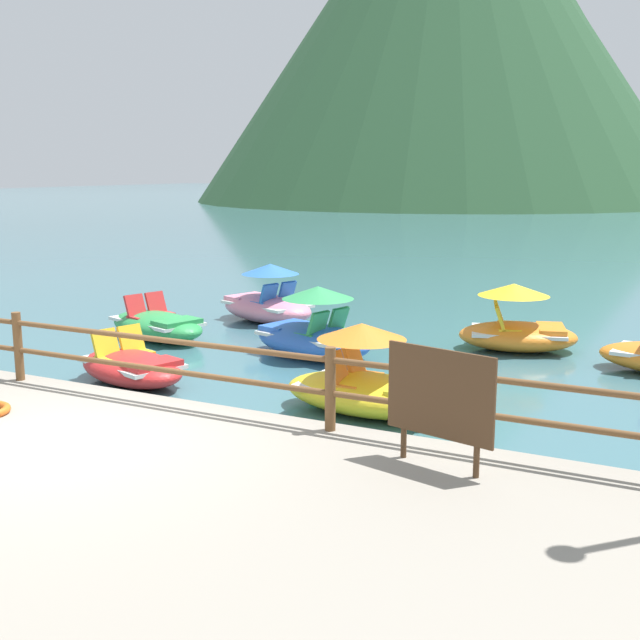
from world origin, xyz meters
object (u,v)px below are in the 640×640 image
Objects in this scene: sign_board at (440,395)px; pedal_boat_3 at (369,384)px; pedal_boat_1 at (313,333)px; pedal_boat_0 at (157,325)px; pedal_boat_2 at (518,327)px; pedal_boat_5 at (267,302)px; pedal_boat_7 at (132,367)px.

sign_board is 0.48× the size of pedal_boat_3.
pedal_boat_1 reaches higher than pedal_boat_3.
sign_board is at bearing -54.07° from pedal_boat_3.
pedal_boat_3 is (5.56, -2.54, 0.13)m from pedal_boat_0.
pedal_boat_2 is 0.89× the size of pedal_boat_5.
pedal_boat_1 reaches higher than pedal_boat_2.
pedal_boat_2 is (-0.85, 7.16, -0.70)m from sign_board.
pedal_boat_1 is (3.39, 0.05, 0.15)m from pedal_boat_0.
pedal_boat_0 reaches higher than pedal_boat_7.
sign_board is 0.44× the size of pedal_boat_0.
pedal_boat_5 reaches higher than pedal_boat_1.
sign_board is 6.46m from pedal_boat_1.
pedal_boat_1 is at bearing 130.00° from pedal_boat_3.
pedal_boat_0 is 1.08× the size of pedal_boat_3.
pedal_boat_0 is 6.85m from pedal_boat_2.
pedal_boat_3 is 3.87m from pedal_boat_7.
pedal_boat_2 is at bearing -3.30° from pedal_boat_5.
pedal_boat_2 is 0.96× the size of pedal_boat_3.
pedal_boat_3 is (-1.79, 2.47, -0.72)m from sign_board.
pedal_boat_3 is at bearing -101.30° from pedal_boat_2.
pedal_boat_7 is at bearing 158.66° from sign_board.
sign_board is at bearing -21.34° from pedal_boat_7.
pedal_boat_3 is (2.17, -2.59, -0.02)m from pedal_boat_1.
pedal_boat_1 is 3.75m from pedal_boat_2.
pedal_boat_3 reaches higher than pedal_boat_0.
pedal_boat_5 is 5.31m from pedal_boat_7.
sign_board is at bearing -83.23° from pedal_boat_2.
pedal_boat_0 is 1.12× the size of pedal_boat_2.
pedal_boat_0 is 1.02× the size of pedal_boat_1.
pedal_boat_3 is at bearing -50.00° from pedal_boat_1.
pedal_boat_3 is (-0.94, -4.69, -0.02)m from pedal_boat_2.
pedal_boat_7 is (-5.65, 2.21, -0.86)m from sign_board.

